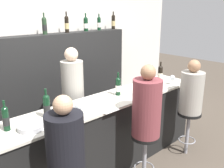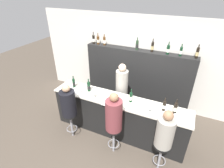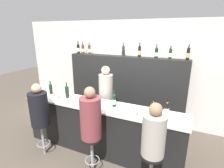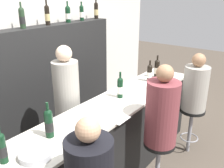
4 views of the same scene
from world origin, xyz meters
name	(u,v)px [view 2 (image 2 of 4)]	position (x,y,z in m)	size (l,w,h in m)	color
ground_plane	(113,139)	(0.00, 0.00, 0.00)	(16.00, 16.00, 0.00)	#4C4238
wall_back	(140,62)	(0.00, 1.85, 1.30)	(6.40, 0.05, 2.60)	beige
bar_counter	(118,117)	(0.00, 0.27, 0.50)	(3.21, 0.58, 0.99)	black
back_bar_cabinet	(136,79)	(0.00, 1.63, 0.87)	(3.01, 0.28, 1.73)	black
wine_bottle_counter_0	(74,83)	(-1.23, 0.32, 1.12)	(0.07, 0.07, 0.31)	black
wine_bottle_counter_1	(89,86)	(-0.79, 0.32, 1.12)	(0.08, 0.08, 0.33)	black
wine_bottle_counter_2	(131,97)	(0.28, 0.32, 1.12)	(0.07, 0.07, 0.32)	black
wine_bottle_counter_3	(164,105)	(0.99, 0.32, 1.12)	(0.07, 0.07, 0.30)	black
wine_bottle_counter_4	(175,108)	(1.21, 0.32, 1.13)	(0.08, 0.08, 0.33)	black
wine_bottle_backbar_0	(94,39)	(-1.37, 1.63, 1.87)	(0.08, 0.08, 0.34)	black
wine_bottle_backbar_1	(98,40)	(-1.22, 1.63, 1.86)	(0.08, 0.08, 0.32)	#4C2D14
wine_bottle_backbar_2	(104,41)	(-1.02, 1.63, 1.87)	(0.07, 0.07, 0.31)	#4C2D14
wine_bottle_backbar_3	(137,45)	(-0.05, 1.63, 1.87)	(0.07, 0.07, 0.33)	#233823
wine_bottle_backbar_4	(152,47)	(0.35, 1.63, 1.88)	(0.07, 0.07, 0.34)	black
wine_bottle_backbar_5	(168,49)	(0.74, 1.63, 1.86)	(0.08, 0.08, 0.31)	black
wine_bottle_backbar_6	(181,51)	(1.04, 1.63, 1.86)	(0.07, 0.07, 0.29)	black
wine_bottle_backbar_7	(197,52)	(1.40, 1.63, 1.87)	(0.07, 0.07, 0.33)	black
wine_glass_0	(94,94)	(-0.53, 0.10, 1.11)	(0.08, 0.08, 0.16)	silver
wine_glass_1	(150,109)	(0.76, 0.10, 1.10)	(0.08, 0.08, 0.16)	silver
wine_glass_2	(175,116)	(1.24, 0.10, 1.10)	(0.08, 0.08, 0.15)	silver
metal_bowl	(77,90)	(-1.05, 0.18, 1.02)	(0.26, 0.26, 0.05)	#B7B7BC
tasting_menu	(108,102)	(-0.17, 0.09, 0.99)	(0.21, 0.30, 0.00)	white
bar_stool_left	(71,119)	(-0.96, -0.30, 0.52)	(0.34, 0.34, 0.68)	gray
guest_seated_left	(68,102)	(-0.96, -0.30, 1.00)	(0.34, 0.34, 0.77)	black
bar_stool_middle	(114,134)	(0.14, -0.30, 0.52)	(0.34, 0.34, 0.68)	gray
guest_seated_middle	(114,114)	(0.14, -0.30, 1.05)	(0.34, 0.34, 0.86)	brown
bar_stool_right	(161,150)	(1.13, -0.30, 0.52)	(0.34, 0.34, 0.68)	gray
guest_seated_right	(165,131)	(1.13, -0.30, 1.01)	(0.33, 0.33, 0.78)	gray
bartender	(121,95)	(-0.13, 0.80, 0.76)	(0.31, 0.31, 1.63)	gray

